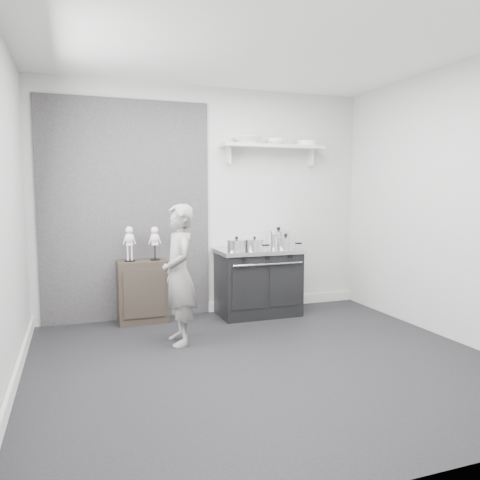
# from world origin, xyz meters

# --- Properties ---
(ground) EXTENTS (4.00, 4.00, 0.00)m
(ground) POSITION_xyz_m (0.00, 0.00, 0.00)
(ground) COLOR black
(ground) RESTS_ON ground
(room_shell) EXTENTS (4.02, 3.62, 2.71)m
(room_shell) POSITION_xyz_m (-0.09, 0.15, 1.64)
(room_shell) COLOR #BBBAB8
(room_shell) RESTS_ON ground
(wall_shelf) EXTENTS (1.30, 0.26, 0.24)m
(wall_shelf) POSITION_xyz_m (0.80, 1.68, 2.01)
(wall_shelf) COLOR silver
(wall_shelf) RESTS_ON room_shell
(stove) EXTENTS (0.99, 0.62, 0.80)m
(stove) POSITION_xyz_m (0.53, 1.48, 0.40)
(stove) COLOR black
(stove) RESTS_ON ground
(side_cabinet) EXTENTS (0.54, 0.32, 0.70)m
(side_cabinet) POSITION_xyz_m (-0.82, 1.61, 0.35)
(side_cabinet) COLOR black
(side_cabinet) RESTS_ON ground
(child) EXTENTS (0.33, 0.50, 1.36)m
(child) POSITION_xyz_m (-0.58, 0.74, 0.68)
(child) COLOR gray
(child) RESTS_ON ground
(pot_front_left) EXTENTS (0.31, 0.23, 0.17)m
(pot_front_left) POSITION_xyz_m (0.22, 1.36, 0.86)
(pot_front_left) COLOR silver
(pot_front_left) RESTS_ON stove
(pot_back_right) EXTENTS (0.36, 0.27, 0.24)m
(pot_back_right) POSITION_xyz_m (0.85, 1.60, 0.90)
(pot_back_right) COLOR silver
(pot_back_right) RESTS_ON stove
(pot_front_right) EXTENTS (0.33, 0.24, 0.19)m
(pot_front_right) POSITION_xyz_m (0.81, 1.31, 0.87)
(pot_front_right) COLOR silver
(pot_front_right) RESTS_ON stove
(pot_front_center) EXTENTS (0.28, 0.20, 0.17)m
(pot_front_center) POSITION_xyz_m (0.42, 1.31, 0.86)
(pot_front_center) COLOR silver
(pot_front_center) RESTS_ON stove
(skeleton_full) EXTENTS (0.13, 0.08, 0.45)m
(skeleton_full) POSITION_xyz_m (-0.95, 1.61, 0.93)
(skeleton_full) COLOR silver
(skeleton_full) RESTS_ON side_cabinet
(skeleton_torso) EXTENTS (0.12, 0.08, 0.43)m
(skeleton_torso) POSITION_xyz_m (-0.67, 1.61, 0.92)
(skeleton_torso) COLOR silver
(skeleton_torso) RESTS_ON side_cabinet
(bowl_large) EXTENTS (0.33, 0.33, 0.08)m
(bowl_large) POSITION_xyz_m (0.46, 1.67, 2.08)
(bowl_large) COLOR white
(bowl_large) RESTS_ON wall_shelf
(bowl_small) EXTENTS (0.23, 0.23, 0.07)m
(bowl_small) POSITION_xyz_m (0.83, 1.67, 2.08)
(bowl_small) COLOR white
(bowl_small) RESTS_ON wall_shelf
(plate_stack) EXTENTS (0.25, 0.25, 0.06)m
(plate_stack) POSITION_xyz_m (1.26, 1.67, 2.07)
(plate_stack) COLOR white
(plate_stack) RESTS_ON wall_shelf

